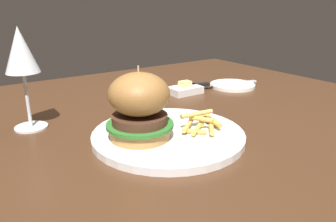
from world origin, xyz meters
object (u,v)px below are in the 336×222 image
(main_plate, at_px, (168,135))
(butter_dish, at_px, (185,89))
(burger_sandwich, at_px, (139,106))
(table_knife, at_px, (218,84))
(wine_glass, at_px, (21,54))
(bread_plate, at_px, (232,85))

(main_plate, distance_m, butter_dish, 0.33)
(burger_sandwich, xyz_separation_m, table_knife, (0.40, 0.22, -0.06))
(wine_glass, bearing_deg, main_plate, -45.67)
(burger_sandwich, relative_size, wine_glass, 0.64)
(table_knife, bearing_deg, wine_glass, -177.77)
(main_plate, relative_size, butter_dish, 3.15)
(main_plate, distance_m, table_knife, 0.41)
(bread_plate, distance_m, table_knife, 0.05)
(wine_glass, bearing_deg, burger_sandwich, -53.76)
(main_plate, height_order, table_knife, table_knife)
(wine_glass, height_order, bread_plate, wine_glass)
(wine_glass, xyz_separation_m, bread_plate, (0.59, 0.01, -0.15))
(burger_sandwich, xyz_separation_m, wine_glass, (-0.15, 0.20, 0.08))
(table_knife, relative_size, butter_dish, 2.31)
(bread_plate, xyz_separation_m, table_knife, (-0.05, 0.01, 0.01))
(main_plate, bearing_deg, bread_plate, 28.96)
(main_plate, height_order, burger_sandwich, burger_sandwich)
(burger_sandwich, relative_size, bread_plate, 0.97)
(butter_dish, bearing_deg, wine_glass, -175.95)
(burger_sandwich, bearing_deg, butter_dish, 39.49)
(main_plate, xyz_separation_m, table_knife, (0.34, 0.23, 0.01))
(butter_dish, bearing_deg, main_plate, -133.00)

